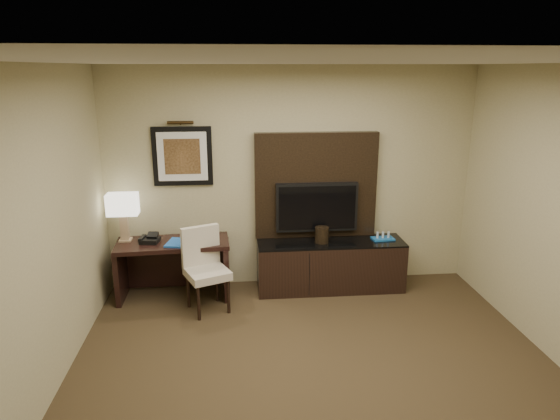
{
  "coord_description": "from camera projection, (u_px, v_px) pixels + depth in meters",
  "views": [
    {
      "loc": [
        -0.7,
        -3.46,
        2.66
      ],
      "look_at": [
        -0.2,
        1.8,
        1.15
      ],
      "focal_mm": 32.0,
      "sensor_mm": 36.0,
      "label": 1
    }
  ],
  "objects": [
    {
      "name": "artwork",
      "position": [
        182.0,
        156.0,
        5.9
      ],
      "size": [
        0.7,
        0.04,
        0.7
      ],
      "primitive_type": "cube",
      "color": "black",
      "rests_on": "wall_back"
    },
    {
      "name": "blue_folder",
      "position": [
        178.0,
        243.0,
        5.78
      ],
      "size": [
        0.3,
        0.36,
        0.02
      ],
      "primitive_type": "cube",
      "rotation": [
        0.0,
        0.0,
        -0.2
      ],
      "color": "#1B56B3",
      "rests_on": "desk"
    },
    {
      "name": "minibar_tray",
      "position": [
        383.0,
        236.0,
        6.14
      ],
      "size": [
        0.28,
        0.18,
        0.1
      ],
      "primitive_type": null,
      "rotation": [
        0.0,
        0.0,
        0.09
      ],
      "color": "#1A60AA",
      "rests_on": "credenza"
    },
    {
      "name": "ice_bucket",
      "position": [
        322.0,
        235.0,
        6.03
      ],
      "size": [
        0.21,
        0.21,
        0.19
      ],
      "primitive_type": "cylinder",
      "rotation": [
        0.0,
        0.0,
        -0.27
      ],
      "color": "black",
      "rests_on": "credenza"
    },
    {
      "name": "water_bottle",
      "position": [
        207.0,
        233.0,
        5.88
      ],
      "size": [
        0.07,
        0.07,
        0.17
      ],
      "primitive_type": "cylinder",
      "rotation": [
        0.0,
        0.0,
        0.32
      ],
      "color": "white",
      "rests_on": "desk"
    },
    {
      "name": "tv",
      "position": [
        317.0,
        207.0,
        6.09
      ],
      "size": [
        1.0,
        0.08,
        0.6
      ],
      "primitive_type": "cube",
      "color": "black",
      "rests_on": "tv_wall_panel"
    },
    {
      "name": "wall_left",
      "position": [
        16.0,
        260.0,
        3.53
      ],
      "size": [
        0.01,
        5.0,
        2.7
      ],
      "primitive_type": "cube",
      "color": "tan",
      "rests_on": "floor"
    },
    {
      "name": "wall_back",
      "position": [
        291.0,
        178.0,
        6.13
      ],
      "size": [
        4.5,
        0.01,
        2.7
      ],
      "primitive_type": "cube",
      "color": "tan",
      "rests_on": "floor"
    },
    {
      "name": "book",
      "position": [
        186.0,
        233.0,
        5.81
      ],
      "size": [
        0.16,
        0.04,
        0.21
      ],
      "primitive_type": "imported",
      "rotation": [
        0.0,
        0.0,
        0.12
      ],
      "color": "tan",
      "rests_on": "desk"
    },
    {
      "name": "floor",
      "position": [
        325.0,
        404.0,
        4.11
      ],
      "size": [
        4.5,
        5.0,
        0.01
      ],
      "primitive_type": "cube",
      "color": "#372918",
      "rests_on": "ground"
    },
    {
      "name": "ceiling",
      "position": [
        335.0,
        61.0,
        3.36
      ],
      "size": [
        4.5,
        5.0,
        0.01
      ],
      "primitive_type": "cube",
      "color": "silver",
      "rests_on": "wall_back"
    },
    {
      "name": "desk",
      "position": [
        174.0,
        269.0,
        5.94
      ],
      "size": [
        1.34,
        0.64,
        0.7
      ],
      "primitive_type": "cube",
      "rotation": [
        0.0,
        0.0,
        0.06
      ],
      "color": "black",
      "rests_on": "floor"
    },
    {
      "name": "picture_light",
      "position": [
        180.0,
        123.0,
        5.76
      ],
      "size": [
        0.04,
        0.04,
        0.3
      ],
      "primitive_type": "cylinder",
      "color": "#3C2913",
      "rests_on": "wall_back"
    },
    {
      "name": "tv_wall_panel",
      "position": [
        316.0,
        185.0,
        6.12
      ],
      "size": [
        1.5,
        0.12,
        1.3
      ],
      "primitive_type": "cube",
      "color": "black",
      "rests_on": "wall_back"
    },
    {
      "name": "desk_chair",
      "position": [
        207.0,
        273.0,
        5.56
      ],
      "size": [
        0.6,
        0.64,
        0.91
      ],
      "primitive_type": null,
      "rotation": [
        0.0,
        0.0,
        0.4
      ],
      "color": "beige",
      "rests_on": "floor"
    },
    {
      "name": "table_lamp",
      "position": [
        124.0,
        217.0,
        5.8
      ],
      "size": [
        0.39,
        0.27,
        0.58
      ],
      "primitive_type": null,
      "rotation": [
        0.0,
        0.0,
        -0.19
      ],
      "color": "tan",
      "rests_on": "desk"
    },
    {
      "name": "credenza",
      "position": [
        330.0,
        265.0,
        6.17
      ],
      "size": [
        1.79,
        0.5,
        0.62
      ],
      "primitive_type": "cube",
      "rotation": [
        0.0,
        0.0,
        -0.0
      ],
      "color": "black",
      "rests_on": "floor"
    },
    {
      "name": "desk_phone",
      "position": [
        150.0,
        238.0,
        5.8
      ],
      "size": [
        0.23,
        0.22,
        0.1
      ],
      "primitive_type": null,
      "rotation": [
        0.0,
        0.0,
        -0.16
      ],
      "color": "black",
      "rests_on": "desk"
    }
  ]
}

